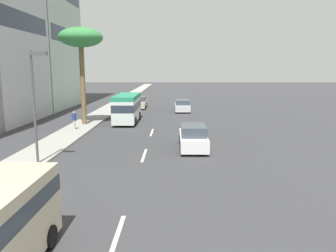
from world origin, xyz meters
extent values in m
plane|color=#38383A|center=(31.50, 0.00, 0.00)|extent=(198.00, 198.00, 0.00)
cube|color=#9E9B93|center=(31.50, 6.88, 0.07)|extent=(162.00, 2.73, 0.15)
cube|color=silver|center=(5.63, 0.00, 0.01)|extent=(3.20, 0.16, 0.01)
cube|color=silver|center=(16.09, 0.00, 0.01)|extent=(3.20, 0.16, 0.01)
cube|color=silver|center=(23.83, 0.00, 0.01)|extent=(3.20, 0.16, 0.01)
cube|color=silver|center=(29.36, 2.88, 1.34)|extent=(6.89, 2.13, 2.21)
cube|color=#268C66|center=(29.36, 2.88, 2.65)|extent=(6.89, 2.13, 0.42)
cube|color=#28333D|center=(29.36, 2.88, 1.76)|extent=(6.91, 2.14, 0.74)
cylinder|color=black|center=(27.36, 1.87, 0.42)|extent=(0.84, 0.26, 0.84)
cylinder|color=black|center=(27.36, 3.89, 0.42)|extent=(0.84, 0.26, 0.84)
cylinder|color=black|center=(31.36, 1.87, 0.42)|extent=(0.84, 0.26, 0.84)
cylinder|color=black|center=(31.36, 3.89, 0.42)|extent=(0.84, 0.26, 0.84)
cube|color=white|center=(18.07, -3.25, 0.59)|extent=(4.78, 1.82, 0.82)
cube|color=#38424C|center=(17.83, -3.25, 1.34)|extent=(2.63, 1.68, 0.67)
cylinder|color=black|center=(19.55, -2.41, 0.32)|extent=(0.64, 0.22, 0.64)
cylinder|color=black|center=(19.55, -4.09, 0.32)|extent=(0.64, 0.22, 0.64)
cylinder|color=black|center=(16.59, -2.41, 0.32)|extent=(0.64, 0.22, 0.64)
cylinder|color=black|center=(16.59, -4.09, 0.32)|extent=(0.64, 0.22, 0.64)
cube|color=silver|center=(38.31, -3.07, 0.55)|extent=(4.77, 1.89, 0.74)
cube|color=#38424C|center=(38.07, -3.07, 1.23)|extent=(2.62, 1.74, 0.61)
cylinder|color=black|center=(39.79, -2.20, 0.32)|extent=(0.64, 0.22, 0.64)
cylinder|color=black|center=(39.79, -3.94, 0.32)|extent=(0.64, 0.22, 0.64)
cylinder|color=black|center=(36.83, -2.20, 0.32)|extent=(0.64, 0.22, 0.64)
cylinder|color=black|center=(36.83, -3.94, 0.32)|extent=(0.64, 0.22, 0.64)
cylinder|color=black|center=(4.98, 1.96, 0.36)|extent=(0.72, 0.24, 0.72)
cube|color=beige|center=(41.71, 2.83, 0.58)|extent=(4.49, 1.77, 0.80)
cube|color=#38424C|center=(41.94, 2.83, 1.30)|extent=(2.47, 1.63, 0.65)
cylinder|color=black|center=(40.32, 2.02, 0.32)|extent=(0.64, 0.22, 0.64)
cylinder|color=black|center=(40.32, 3.65, 0.32)|extent=(0.64, 0.22, 0.64)
cylinder|color=black|center=(43.10, 2.02, 0.32)|extent=(0.64, 0.22, 0.64)
cylinder|color=black|center=(43.10, 3.65, 0.32)|extent=(0.64, 0.22, 0.64)
cylinder|color=beige|center=(24.35, 6.95, 0.54)|extent=(0.14, 0.14, 0.78)
cylinder|color=beige|center=(24.51, 6.95, 0.54)|extent=(0.14, 0.14, 0.78)
cube|color=navy|center=(24.43, 6.95, 1.24)|extent=(0.31, 0.37, 0.62)
sphere|color=tan|center=(24.43, 6.95, 1.66)|extent=(0.21, 0.21, 0.21)
cylinder|color=brown|center=(27.33, 6.83, 3.97)|extent=(0.47, 0.47, 7.64)
ellipsoid|color=#388442|center=(27.33, 6.83, 8.41)|extent=(4.12, 4.12, 1.85)
cylinder|color=#4C4C51|center=(13.78, 5.92, 3.31)|extent=(0.14, 0.14, 6.32)
cube|color=#4C4C51|center=(13.78, 5.47, 6.32)|extent=(0.24, 0.90, 0.20)
cube|color=#2D3847|center=(27.53, 12.90, 10.08)|extent=(14.44, 0.08, 1.87)
cube|color=#2D3847|center=(42.71, 12.90, 9.99)|extent=(12.78, 0.08, 1.98)
camera|label=1|loc=(-4.46, -1.86, 5.51)|focal=35.32mm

